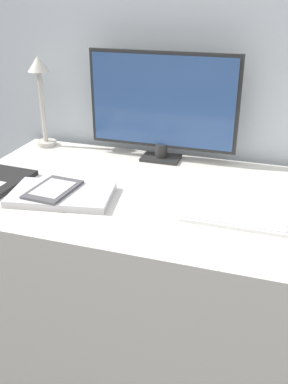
% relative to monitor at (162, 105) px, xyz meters
% --- Properties ---
extents(ground_plane, '(10.00, 10.00, 0.00)m').
position_rel_monitor_xyz_m(ground_plane, '(0.07, -0.44, -0.98)').
color(ground_plane, '#38383D').
extents(wall_back, '(3.60, 0.05, 2.40)m').
position_rel_monitor_xyz_m(wall_back, '(0.07, 0.14, 0.22)').
color(wall_back, '#B2BCC6').
rests_on(wall_back, ground_plane).
extents(desk, '(1.42, 0.78, 0.75)m').
position_rel_monitor_xyz_m(desk, '(0.07, -0.32, -0.60)').
color(desk, silver).
rests_on(desk, ground_plane).
extents(monitor, '(0.60, 0.11, 0.43)m').
position_rel_monitor_xyz_m(monitor, '(0.00, 0.00, 0.00)').
color(monitor, '#262626').
rests_on(monitor, desk).
extents(keyboard, '(0.32, 0.12, 0.01)m').
position_rel_monitor_xyz_m(keyboard, '(0.36, -0.44, -0.22)').
color(keyboard, silver).
rests_on(keyboard, desk).
extents(laptop, '(0.37, 0.26, 0.02)m').
position_rel_monitor_xyz_m(laptop, '(-0.22, -0.46, -0.22)').
color(laptop, '#BCBCC1').
rests_on(laptop, desk).
extents(ereader, '(0.14, 0.20, 0.01)m').
position_rel_monitor_xyz_m(ereader, '(-0.25, -0.46, -0.20)').
color(ereader, '#4C4C51').
rests_on(ereader, laptop).
extents(desk_lamp, '(0.09, 0.09, 0.39)m').
position_rel_monitor_xyz_m(desk_lamp, '(-0.54, 0.01, 0.03)').
color(desk_lamp, '#BCB7AD').
rests_on(desk_lamp, desk).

